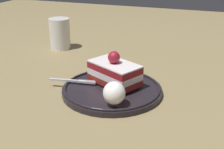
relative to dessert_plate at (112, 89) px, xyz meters
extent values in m
plane|color=olive|center=(-0.02, -0.02, -0.01)|extent=(2.40, 2.40, 0.00)
cylinder|color=black|center=(0.00, 0.00, 0.00)|extent=(0.24, 0.24, 0.01)
torus|color=black|center=(0.00, 0.00, 0.01)|extent=(0.23, 0.23, 0.01)
cube|color=maroon|center=(-0.02, 0.00, 0.02)|extent=(0.12, 0.14, 0.02)
cube|color=white|center=(-0.02, 0.00, 0.03)|extent=(0.12, 0.14, 0.02)
cube|color=maroon|center=(-0.02, 0.00, 0.05)|extent=(0.12, 0.14, 0.02)
cube|color=white|center=(-0.02, 0.00, 0.06)|extent=(0.12, 0.15, 0.00)
sphere|color=maroon|center=(-0.02, 0.00, 0.08)|extent=(0.03, 0.03, 0.03)
ellipsoid|color=white|center=(0.08, 0.04, 0.03)|extent=(0.05, 0.05, 0.05)
cube|color=silver|center=(0.02, -0.12, 0.01)|extent=(0.02, 0.08, 0.00)
cube|color=silver|center=(0.01, -0.08, 0.01)|extent=(0.01, 0.02, 0.00)
cube|color=silver|center=(0.01, -0.06, 0.01)|extent=(0.01, 0.03, 0.00)
cube|color=silver|center=(0.01, -0.06, 0.01)|extent=(0.01, 0.03, 0.00)
cube|color=silver|center=(0.00, -0.06, 0.01)|extent=(0.01, 0.03, 0.00)
cube|color=silver|center=(0.00, -0.06, 0.01)|extent=(0.01, 0.03, 0.00)
cylinder|color=white|center=(-0.27, -0.30, 0.04)|extent=(0.07, 0.07, 0.11)
cylinder|color=black|center=(-0.27, -0.30, 0.03)|extent=(0.06, 0.06, 0.07)
camera|label=1|loc=(0.60, 0.23, 0.31)|focal=46.74mm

